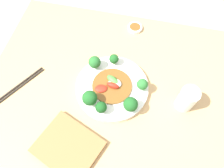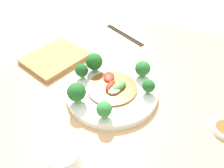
{
  "view_description": "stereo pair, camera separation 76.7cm",
  "coord_description": "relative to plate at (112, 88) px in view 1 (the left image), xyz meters",
  "views": [
    {
      "loc": [
        0.11,
        -0.41,
        1.56
      ],
      "look_at": [
        0.02,
        -0.01,
        0.77
      ],
      "focal_mm": 35.0,
      "sensor_mm": 36.0,
      "label": 1
    },
    {
      "loc": [
        0.51,
        0.16,
        1.24
      ],
      "look_at": [
        0.02,
        -0.01,
        0.77
      ],
      "focal_mm": 35.0,
      "sensor_mm": 36.0,
      "label": 2
    }
  ],
  "objects": [
    {
      "name": "broccoli_north",
      "position": [
        -0.02,
        0.11,
        0.04
      ],
      "size": [
        0.04,
        0.04,
        0.05
      ],
      "color": "#7AAD5B",
      "rests_on": "plate"
    },
    {
      "name": "drinking_glass",
      "position": [
        0.3,
        -0.01,
        0.04
      ],
      "size": [
        0.07,
        0.07,
        0.11
      ],
      "color": "silver",
      "rests_on": "table"
    },
    {
      "name": "ground_plane",
      "position": [
        -0.02,
        0.01,
        -0.74
      ],
      "size": [
        8.0,
        8.0,
        0.0
      ],
      "primitive_type": "plane",
      "color": "#B7B2A8"
    },
    {
      "name": "broccoli_southeast",
      "position": [
        0.09,
        -0.08,
        0.05
      ],
      "size": [
        0.06,
        0.06,
        0.07
      ],
      "color": "#70A356",
      "rests_on": "plate"
    },
    {
      "name": "sauce_dish",
      "position": [
        0.04,
        0.35,
        -0.0
      ],
      "size": [
        0.07,
        0.07,
        0.02
      ],
      "color": "white",
      "rests_on": "table"
    },
    {
      "name": "cutting_board",
      "position": [
        -0.11,
        -0.27,
        -0.0
      ],
      "size": [
        0.27,
        0.26,
        0.02
      ],
      "color": "olive",
      "rests_on": "table"
    },
    {
      "name": "stirfry_center",
      "position": [
        -0.0,
        0.0,
        0.02
      ],
      "size": [
        0.16,
        0.16,
        0.03
      ],
      "color": "brown",
      "rests_on": "plate"
    },
    {
      "name": "chopsticks",
      "position": [
        -0.39,
        -0.07,
        -0.01
      ],
      "size": [
        0.14,
        0.21,
        0.01
      ],
      "color": "#2D2823",
      "rests_on": "table"
    },
    {
      "name": "broccoli_south",
      "position": [
        -0.01,
        -0.11,
        0.04
      ],
      "size": [
        0.04,
        0.04,
        0.06
      ],
      "color": "#89B76B",
      "rests_on": "plate"
    },
    {
      "name": "plate",
      "position": [
        0.0,
        0.0,
        0.0
      ],
      "size": [
        0.3,
        0.3,
        0.02
      ],
      "color": "white",
      "rests_on": "table"
    },
    {
      "name": "broccoli_southwest",
      "position": [
        -0.07,
        -0.09,
        0.05
      ],
      "size": [
        0.06,
        0.06,
        0.07
      ],
      "color": "#7AAD5B",
      "rests_on": "plate"
    },
    {
      "name": "broccoli_northwest",
      "position": [
        -0.09,
        0.08,
        0.05
      ],
      "size": [
        0.05,
        0.05,
        0.06
      ],
      "color": "#70A356",
      "rests_on": "plate"
    },
    {
      "name": "table",
      "position": [
        -0.02,
        0.01,
        -0.38
      ],
      "size": [
        1.05,
        0.83,
        0.73
      ],
      "color": "tan",
      "rests_on": "ground_plane"
    },
    {
      "name": "broccoli_east",
      "position": [
        0.12,
        0.02,
        0.04
      ],
      "size": [
        0.05,
        0.05,
        0.06
      ],
      "color": "#70A356",
      "rests_on": "plate"
    }
  ]
}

